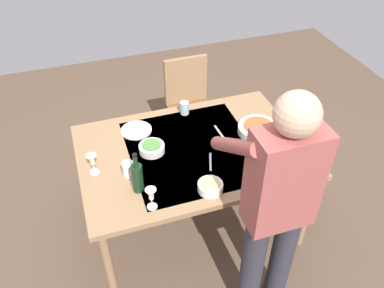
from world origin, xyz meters
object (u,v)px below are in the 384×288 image
(person_server, at_px, (276,206))
(wine_glass_right, at_px, (151,195))
(dining_table, at_px, (192,157))
(serving_bowl_pasta, at_px, (258,129))
(dinner_plate_far, at_px, (288,165))
(wine_glass_left, at_px, (92,161))
(wine_bottle, at_px, (137,177))
(side_bowl_salad, at_px, (152,148))
(chair_near, at_px, (189,101))
(water_cup_near_left, at_px, (128,169))
(dinner_plate_near, at_px, (136,130))
(side_bowl_bread, at_px, (210,186))
(water_cup_near_right, at_px, (184,108))

(person_server, xyz_separation_m, wine_glass_right, (0.61, -0.38, -0.10))
(dining_table, xyz_separation_m, serving_bowl_pasta, (-0.53, -0.03, 0.10))
(dinner_plate_far, bearing_deg, wine_glass_left, -15.47)
(dining_table, distance_m, wine_bottle, 0.54)
(serving_bowl_pasta, relative_size, side_bowl_salad, 1.67)
(chair_near, relative_size, side_bowl_salad, 5.06)
(wine_glass_left, height_order, side_bowl_salad, wine_glass_left)
(serving_bowl_pasta, bearing_deg, water_cup_near_left, 8.24)
(person_server, xyz_separation_m, wine_glass_left, (0.90, -0.79, -0.10))
(wine_bottle, distance_m, side_bowl_salad, 0.38)
(serving_bowl_pasta, bearing_deg, chair_near, -74.65)
(water_cup_near_left, relative_size, dinner_plate_near, 0.45)
(water_cup_near_left, bearing_deg, wine_bottle, 101.96)
(dining_table, distance_m, side_bowl_salad, 0.30)
(wine_glass_left, bearing_deg, wine_glass_right, 124.95)
(wine_glass_right, distance_m, dinner_plate_near, 0.77)
(person_server, distance_m, wine_bottle, 0.85)
(wine_glass_left, relative_size, wine_glass_right, 1.00)
(wine_bottle, relative_size, wine_glass_left, 1.96)
(water_cup_near_left, xyz_separation_m, dinner_plate_far, (-1.03, 0.25, -0.05))
(side_bowl_salad, distance_m, side_bowl_bread, 0.54)
(side_bowl_salad, bearing_deg, dinner_plate_near, -78.35)
(side_bowl_bread, height_order, dinner_plate_near, side_bowl_bread)
(side_bowl_bread, relative_size, dinner_plate_near, 0.70)
(chair_near, xyz_separation_m, dinner_plate_far, (-0.28, 1.29, 0.24))
(wine_glass_left, relative_size, side_bowl_salad, 0.84)
(serving_bowl_pasta, bearing_deg, wine_glass_right, 26.66)
(dining_table, distance_m, dinner_plate_far, 0.67)
(dinner_plate_near, bearing_deg, serving_bowl_pasta, 160.55)
(serving_bowl_pasta, xyz_separation_m, dinner_plate_far, (-0.03, 0.40, -0.03))
(wine_glass_right, height_order, serving_bowl_pasta, wine_glass_right)
(dining_table, distance_m, water_cup_near_left, 0.50)
(water_cup_near_left, height_order, serving_bowl_pasta, water_cup_near_left)
(person_server, distance_m, wine_glass_right, 0.72)
(wine_glass_right, relative_size, side_bowl_salad, 0.84)
(chair_near, height_order, wine_bottle, wine_bottle)
(water_cup_near_left, xyz_separation_m, side_bowl_bread, (-0.46, 0.30, -0.02))
(wine_glass_right, bearing_deg, dinner_plate_near, -95.15)
(person_server, xyz_separation_m, wine_bottle, (0.65, -0.55, -0.09))
(person_server, bearing_deg, water_cup_near_right, -84.11)
(person_server, height_order, wine_bottle, person_server)
(person_server, bearing_deg, side_bowl_bread, -60.42)
(person_server, relative_size, water_cup_near_left, 16.47)
(water_cup_near_right, relative_size, side_bowl_salad, 0.57)
(water_cup_near_left, distance_m, water_cup_near_right, 0.78)
(wine_bottle, xyz_separation_m, wine_glass_left, (0.24, -0.24, -0.01))
(dining_table, bearing_deg, water_cup_near_right, -100.78)
(serving_bowl_pasta, height_order, side_bowl_bread, same)
(dining_table, relative_size, dinner_plate_near, 6.87)
(side_bowl_bread, height_order, dinner_plate_far, side_bowl_bread)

